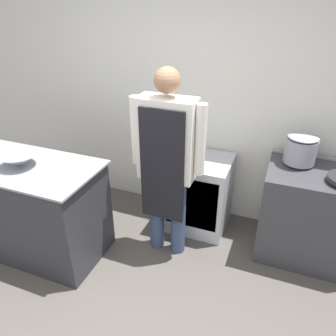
# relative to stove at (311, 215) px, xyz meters

# --- Properties ---
(wall_back) EXTENTS (8.00, 0.05, 2.70)m
(wall_back) POSITION_rel_stove_xyz_m (-1.31, 0.39, 0.90)
(wall_back) COLOR silver
(wall_back) RESTS_ON ground_plane
(prep_counter) EXTENTS (1.30, 0.70, 0.93)m
(prep_counter) POSITION_rel_stove_xyz_m (-2.42, -0.86, 0.02)
(prep_counter) COLOR #2D2D33
(prep_counter) RESTS_ON ground_plane
(stove) EXTENTS (0.88, 0.64, 0.91)m
(stove) POSITION_rel_stove_xyz_m (0.00, 0.00, 0.00)
(stove) COLOR #38383D
(stove) RESTS_ON ground_plane
(fridge_unit) EXTENTS (0.62, 0.56, 0.79)m
(fridge_unit) POSITION_rel_stove_xyz_m (-1.10, 0.06, -0.05)
(fridge_unit) COLOR silver
(fridge_unit) RESTS_ON ground_plane
(person_cook) EXTENTS (0.67, 0.24, 1.77)m
(person_cook) POSITION_rel_stove_xyz_m (-1.27, -0.42, 0.57)
(person_cook) COLOR #38476B
(person_cook) RESTS_ON ground_plane
(mixing_bowl) EXTENTS (0.32, 0.32, 0.11)m
(mixing_bowl) POSITION_rel_stove_xyz_m (-2.44, -0.89, 0.54)
(mixing_bowl) COLOR gray
(mixing_bowl) RESTS_ON prep_counter
(stock_pot) EXTENTS (0.27, 0.27, 0.27)m
(stock_pot) POSITION_rel_stove_xyz_m (-0.20, 0.11, 0.60)
(stock_pot) COLOR gray
(stock_pot) RESTS_ON stove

